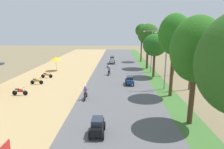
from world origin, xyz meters
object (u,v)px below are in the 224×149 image
at_px(parked_motorbike_fourth, 47,75).
at_px(car_hatchback_black, 97,126).
at_px(motorbike_ahead_third, 108,64).
at_px(car_sedan_blue, 130,80).
at_px(streetlamp_mid, 152,48).
at_px(motorbike_ahead_second, 109,70).
at_px(utility_pole_far, 175,50).
at_px(median_tree_third, 174,35).
at_px(parked_motorbike_second, 20,91).
at_px(median_tree_fourth, 155,45).
at_px(streetlamp_far, 141,41).
at_px(vendor_umbrella, 56,59).
at_px(parked_motorbike_third, 37,81).
at_px(median_tree_fifth, 148,34).
at_px(motorbike_foreground_rider, 86,92).
at_px(car_van_silver, 112,59).
at_px(median_tree_sixth, 142,31).
at_px(utility_pole_near, 192,56).
at_px(median_tree_second, 196,50).
at_px(streetlamp_near, 166,56).

bearing_deg(parked_motorbike_fourth, car_hatchback_black, -59.85).
bearing_deg(motorbike_ahead_third, car_sedan_blue, -74.71).
height_order(streetlamp_mid, motorbike_ahead_second, streetlamp_mid).
bearing_deg(utility_pole_far, median_tree_third, -107.42).
bearing_deg(motorbike_ahead_third, streetlamp_mid, -32.02).
xyz_separation_m(parked_motorbike_second, car_hatchback_black, (9.78, -8.30, 0.19)).
relative_size(median_tree_fourth, streetlamp_far, 0.82).
xyz_separation_m(parked_motorbike_second, vendor_umbrella, (-0.11, 13.86, 1.75)).
bearing_deg(parked_motorbike_third, median_tree_fifth, 35.25).
height_order(parked_motorbike_third, median_tree_fourth, median_tree_fourth).
distance_m(median_tree_fifth, motorbike_foreground_rider, 20.84).
xyz_separation_m(car_hatchback_black, motorbike_foreground_rider, (-2.01, 7.19, 0.11)).
relative_size(vendor_umbrella, car_van_silver, 1.05).
bearing_deg(car_sedan_blue, parked_motorbike_second, -159.47).
distance_m(parked_motorbike_third, motorbike_foreground_rider, 9.65).
xyz_separation_m(parked_motorbike_second, median_tree_sixth, (16.84, 24.95, 6.74)).
bearing_deg(car_hatchback_black, parked_motorbike_fourth, 120.15).
xyz_separation_m(vendor_umbrella, car_sedan_blue, (13.00, -9.04, -1.57)).
height_order(vendor_umbrella, streetlamp_far, streetlamp_far).
xyz_separation_m(median_tree_fifth, motorbike_ahead_second, (-7.20, -6.14, -5.75)).
bearing_deg(utility_pole_far, parked_motorbike_second, -151.85).
distance_m(vendor_umbrella, motorbike_foreground_rider, 16.98).
relative_size(parked_motorbike_fourth, median_tree_third, 0.20).
distance_m(utility_pole_near, car_hatchback_black, 15.80).
distance_m(median_tree_sixth, streetlamp_far, 3.95).
distance_m(median_tree_third, motorbike_ahead_second, 13.98).
relative_size(parked_motorbike_fourth, motorbike_foreground_rider, 1.00).
distance_m(median_tree_fourth, streetlamp_far, 18.54).
height_order(parked_motorbike_fourth, median_tree_fifth, median_tree_fifth).
bearing_deg(streetlamp_mid, motorbike_foreground_rider, -123.76).
relative_size(utility_pole_far, car_van_silver, 3.36).
bearing_deg(median_tree_second, streetlamp_mid, 89.58).
bearing_deg(utility_pole_near, vendor_umbrella, 151.85).
bearing_deg(parked_motorbike_second, median_tree_fifth, 44.38).
bearing_deg(median_tree_second, parked_motorbike_second, 159.52).
height_order(streetlamp_far, motorbike_foreground_rider, streetlamp_far).
bearing_deg(utility_pole_near, parked_motorbike_second, -171.80).
xyz_separation_m(median_tree_third, car_sedan_blue, (-4.38, 4.48, -6.15)).
xyz_separation_m(median_tree_fourth, utility_pole_far, (3.63, 1.54, -0.89)).
bearing_deg(parked_motorbike_second, streetlamp_mid, 37.03).
xyz_separation_m(median_tree_third, utility_pole_far, (3.35, 10.69, -2.66)).
bearing_deg(vendor_umbrella, streetlamp_mid, -3.02).
distance_m(car_sedan_blue, car_van_silver, 17.26).
height_order(streetlamp_mid, motorbike_foreground_rider, streetlamp_mid).
height_order(median_tree_sixth, motorbike_ahead_third, median_tree_sixth).
height_order(vendor_umbrella, motorbike_ahead_second, vendor_umbrella).
relative_size(median_tree_fifth, motorbike_ahead_third, 4.76).
height_order(median_tree_fifth, streetlamp_near, median_tree_fifth).
xyz_separation_m(median_tree_second, car_van_silver, (-6.96, 28.22, -4.95)).
bearing_deg(median_tree_second, median_tree_sixth, 90.34).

